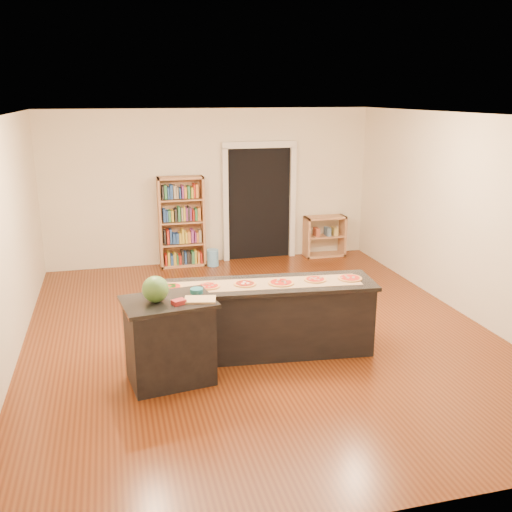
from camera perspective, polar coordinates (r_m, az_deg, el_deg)
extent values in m
cube|color=#ECE2C6|center=(7.17, 0.40, 2.65)|extent=(6.00, 7.00, 2.80)
cube|color=#632D11|center=(7.62, 0.38, -7.63)|extent=(6.00, 7.00, 0.01)
cube|color=white|center=(6.98, 0.42, 13.87)|extent=(6.00, 7.00, 0.01)
cube|color=black|center=(10.77, 0.29, 5.25)|extent=(1.20, 0.02, 2.10)
cube|color=silver|center=(10.58, -3.06, 5.04)|extent=(0.10, 0.08, 2.10)
cube|color=silver|center=(10.91, 3.67, 5.36)|extent=(0.10, 0.08, 2.10)
cube|color=silver|center=(10.57, 0.37, 11.07)|extent=(1.40, 0.08, 0.12)
cube|color=black|center=(6.91, 0.67, -6.44)|extent=(2.61, 0.65, 0.84)
cube|color=black|center=(6.76, 0.68, -2.96)|extent=(2.68, 0.73, 0.05)
cube|color=black|center=(6.32, -8.61, -8.56)|extent=(0.87, 0.61, 0.90)
cube|color=black|center=(6.14, -8.79, -4.55)|extent=(0.95, 0.70, 0.04)
cube|color=tan|center=(10.37, -7.45, 3.39)|extent=(0.82, 0.29, 1.64)
cube|color=tan|center=(11.10, 6.87, 1.98)|extent=(0.78, 0.34, 0.78)
cylinder|color=#69AEEB|center=(10.46, -4.34, -0.17)|extent=(0.21, 0.21, 0.31)
cube|color=tan|center=(6.74, 0.70, -2.79)|extent=(2.36, 0.65, 0.00)
sphere|color=#144214|center=(6.05, -10.03, -3.28)|extent=(0.28, 0.28, 0.28)
cube|color=tan|center=(6.07, -5.62, -4.37)|extent=(0.37, 0.29, 0.02)
cube|color=maroon|center=(5.99, -7.74, -4.57)|extent=(0.16, 0.14, 0.05)
cylinder|color=#195966|center=(6.28, -5.96, -3.49)|extent=(0.14, 0.14, 0.05)
cylinder|color=#B98247|center=(6.67, -8.46, -3.09)|extent=(0.25, 0.25, 0.02)
cylinder|color=#A5190C|center=(6.66, -8.46, -3.01)|extent=(0.20, 0.20, 0.00)
cylinder|color=#B98247|center=(6.65, -4.76, -3.02)|extent=(0.27, 0.27, 0.02)
cylinder|color=#A5190C|center=(6.64, -4.76, -2.95)|extent=(0.22, 0.22, 0.00)
cylinder|color=#B98247|center=(6.70, -1.12, -2.80)|extent=(0.28, 0.28, 0.02)
cylinder|color=#A5190C|center=(6.70, -1.12, -2.72)|extent=(0.23, 0.23, 0.00)
cylinder|color=#B98247|center=(6.75, 2.53, -2.69)|extent=(0.31, 0.31, 0.02)
cylinder|color=#A5190C|center=(6.74, 2.53, -2.62)|extent=(0.26, 0.26, 0.00)
cylinder|color=#B98247|center=(6.89, 5.94, -2.36)|extent=(0.28, 0.28, 0.02)
cylinder|color=#A5190C|center=(6.89, 5.94, -2.29)|extent=(0.23, 0.23, 0.00)
cylinder|color=#B98247|center=(6.99, 9.37, -2.21)|extent=(0.28, 0.28, 0.02)
cylinder|color=#A5190C|center=(6.99, 9.37, -2.14)|extent=(0.23, 0.23, 0.00)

